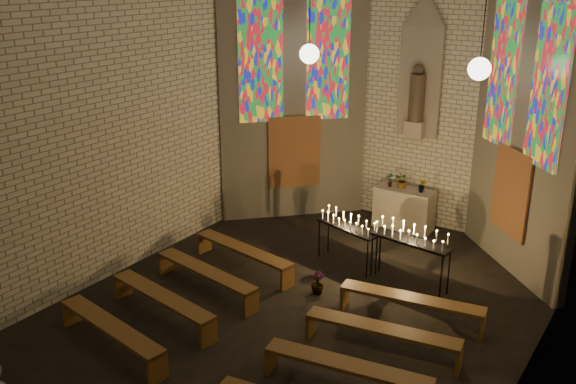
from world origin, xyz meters
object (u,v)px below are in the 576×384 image
(altar, at_px, (404,209))
(votive_stand_left, at_px, (348,224))
(aisle_flower_pot, at_px, (318,283))
(votive_stand_right, at_px, (411,237))

(altar, bearing_deg, votive_stand_left, -93.89)
(aisle_flower_pot, distance_m, votive_stand_left, 1.59)
(aisle_flower_pot, xyz_separation_m, votive_stand_right, (1.33, 1.30, 0.83))
(votive_stand_left, bearing_deg, altar, 101.28)
(votive_stand_right, bearing_deg, votive_stand_left, -177.46)
(votive_stand_left, height_order, votive_stand_right, votive_stand_right)
(votive_stand_left, distance_m, votive_stand_right, 1.47)
(votive_stand_left, bearing_deg, votive_stand_right, 10.99)
(aisle_flower_pot, bearing_deg, votive_stand_left, 95.15)
(altar, relative_size, aisle_flower_pot, 3.16)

